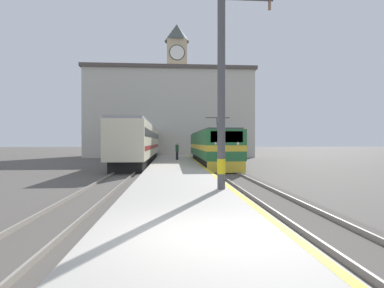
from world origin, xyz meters
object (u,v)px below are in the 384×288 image
object	(u,v)px
catenary_mast	(222,86)
clock_tower	(177,85)
locomotive_train	(211,147)
passenger_train	(148,142)
person_on_platform	(177,151)

from	to	relation	value
catenary_mast	clock_tower	size ratio (longest dim) A/B	0.32
catenary_mast	locomotive_train	bearing A→B (deg)	83.74
clock_tower	locomotive_train	bearing A→B (deg)	-85.27
passenger_train	catenary_mast	bearing A→B (deg)	-80.59
passenger_train	clock_tower	distance (m)	21.93
locomotive_train	clock_tower	bearing A→B (deg)	94.73
passenger_train	locomotive_train	bearing A→B (deg)	-63.85
clock_tower	catenary_mast	bearing A→B (deg)	-89.09
locomotive_train	person_on_platform	distance (m)	3.95
passenger_train	catenary_mast	world-z (taller)	catenary_mast
locomotive_train	passenger_train	size ratio (longest dim) A/B	0.36
catenary_mast	clock_tower	world-z (taller)	clock_tower
clock_tower	passenger_train	bearing A→B (deg)	-104.19
locomotive_train	passenger_train	xyz separation A→B (m)	(-7.21, 14.69, 0.46)
locomotive_train	catenary_mast	world-z (taller)	catenary_mast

